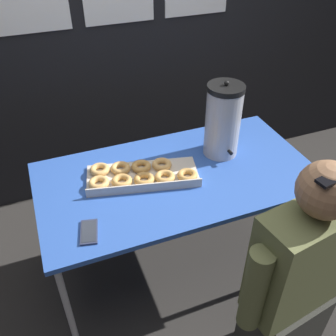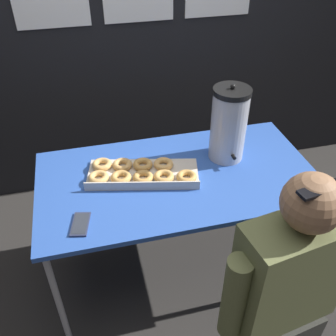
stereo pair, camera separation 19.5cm
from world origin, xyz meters
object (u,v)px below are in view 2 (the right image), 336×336
object	(u,v)px
donut_box	(140,173)
person_seated	(283,294)
coffee_urn	(229,124)
cell_phone	(80,224)

from	to	relation	value
donut_box	person_seated	world-z (taller)	person_seated
coffee_urn	person_seated	distance (m)	0.90
donut_box	person_seated	distance (m)	0.91
donut_box	cell_phone	distance (m)	0.44
cell_phone	person_seated	xyz separation A→B (m)	(0.81, -0.46, -0.17)
cell_phone	donut_box	bearing A→B (deg)	53.53
donut_box	coffee_urn	world-z (taller)	coffee_urn
donut_box	coffee_urn	xyz separation A→B (m)	(0.51, 0.06, 0.19)
coffee_urn	cell_phone	bearing A→B (deg)	-157.26
coffee_urn	donut_box	bearing A→B (deg)	-172.70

